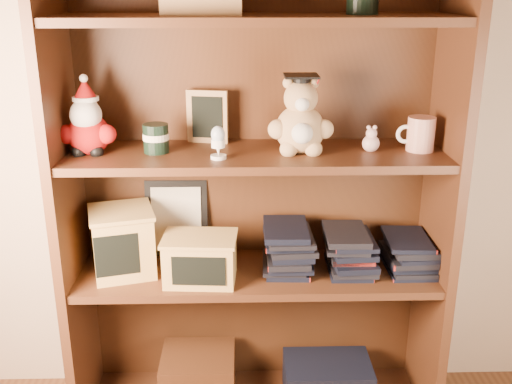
# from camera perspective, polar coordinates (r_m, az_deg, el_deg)

# --- Properties ---
(room_envelope) EXTENTS (3.04, 3.04, 2.51)m
(room_envelope) POSITION_cam_1_polar(r_m,az_deg,el_deg) (0.47, -17.15, 16.06)
(room_envelope) COLOR #54321C
(room_envelope) RESTS_ON ground
(bookcase) EXTENTS (1.20, 0.35, 1.60)m
(bookcase) POSITION_cam_1_polar(r_m,az_deg,el_deg) (1.92, -0.11, -0.66)
(bookcase) COLOR #482714
(bookcase) RESTS_ON ground
(shelf_lower) EXTENTS (1.14, 0.33, 0.02)m
(shelf_lower) POSITION_cam_1_polar(r_m,az_deg,el_deg) (1.97, -0.00, -7.78)
(shelf_lower) COLOR #482714
(shelf_lower) RESTS_ON ground
(shelf_upper) EXTENTS (1.14, 0.33, 0.02)m
(shelf_upper) POSITION_cam_1_polar(r_m,az_deg,el_deg) (1.82, -0.00, 3.49)
(shelf_upper) COLOR #482714
(shelf_upper) RESTS_ON ground
(santa_plush) EXTENTS (0.17, 0.12, 0.24)m
(santa_plush) POSITION_cam_1_polar(r_m,az_deg,el_deg) (1.85, -15.76, 6.21)
(santa_plush) COLOR #A50F0F
(santa_plush) RESTS_ON shelf_upper
(teachers_tin) EXTENTS (0.08, 0.08, 0.09)m
(teachers_tin) POSITION_cam_1_polar(r_m,az_deg,el_deg) (1.83, -9.51, 5.10)
(teachers_tin) COLOR black
(teachers_tin) RESTS_ON shelf_upper
(chalkboard_plaque) EXTENTS (0.13, 0.08, 0.17)m
(chalkboard_plaque) POSITION_cam_1_polar(r_m,az_deg,el_deg) (1.92, -4.65, 7.08)
(chalkboard_plaque) COLOR #9E7547
(chalkboard_plaque) RESTS_ON shelf_upper
(egg_cup) EXTENTS (0.05, 0.05, 0.10)m
(egg_cup) POSITION_cam_1_polar(r_m,az_deg,el_deg) (1.74, -3.62, 4.85)
(egg_cup) COLOR white
(egg_cup) RESTS_ON shelf_upper
(grad_teddy_bear) EXTENTS (0.20, 0.17, 0.24)m
(grad_teddy_bear) POSITION_cam_1_polar(r_m,az_deg,el_deg) (1.80, 4.26, 6.60)
(grad_teddy_bear) COLOR tan
(grad_teddy_bear) RESTS_ON shelf_upper
(pink_figurine) EXTENTS (0.05, 0.05, 0.08)m
(pink_figurine) POSITION_cam_1_polar(r_m,az_deg,el_deg) (1.85, 10.89, 4.79)
(pink_figurine) COLOR #CEA59F
(pink_figurine) RESTS_ON shelf_upper
(teacher_mug) EXTENTS (0.12, 0.08, 0.10)m
(teacher_mug) POSITION_cam_1_polar(r_m,az_deg,el_deg) (1.89, 15.35, 5.35)
(teacher_mug) COLOR silver
(teacher_mug) RESTS_ON shelf_upper
(certificate_frame) EXTENTS (0.21, 0.05, 0.26)m
(certificate_frame) POSITION_cam_1_polar(r_m,az_deg,el_deg) (2.05, -7.57, -2.47)
(certificate_frame) COLOR black
(certificate_frame) RESTS_ON shelf_lower
(treats_box) EXTENTS (0.24, 0.24, 0.21)m
(treats_box) POSITION_cam_1_polar(r_m,az_deg,el_deg) (1.96, -12.58, -4.60)
(treats_box) COLOR tan
(treats_box) RESTS_ON shelf_lower
(pencils_box) EXTENTS (0.24, 0.18, 0.15)m
(pencils_box) POSITION_cam_1_polar(r_m,az_deg,el_deg) (1.88, -5.34, -6.32)
(pencils_box) COLOR tan
(pencils_box) RESTS_ON shelf_lower
(book_stack_left) EXTENTS (0.14, 0.20, 0.14)m
(book_stack_left) POSITION_cam_1_polar(r_m,az_deg,el_deg) (1.94, 3.03, -5.51)
(book_stack_left) COLOR black
(book_stack_left) RESTS_ON shelf_lower
(book_stack_mid) EXTENTS (0.14, 0.20, 0.13)m
(book_stack_mid) POSITION_cam_1_polar(r_m,az_deg,el_deg) (1.97, 8.80, -5.60)
(book_stack_mid) COLOR black
(book_stack_mid) RESTS_ON shelf_lower
(book_stack_right) EXTENTS (0.14, 0.20, 0.11)m
(book_stack_right) POSITION_cam_1_polar(r_m,az_deg,el_deg) (2.01, 14.39, -5.64)
(book_stack_right) COLOR black
(book_stack_right) RESTS_ON shelf_lower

